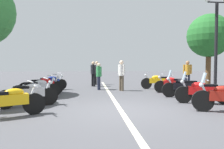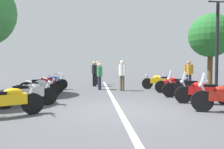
{
  "view_description": "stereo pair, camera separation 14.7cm",
  "coord_description": "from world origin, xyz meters",
  "views": [
    {
      "loc": [
        -6.77,
        0.94,
        1.47
      ],
      "look_at": [
        2.81,
        0.0,
        1.02
      ],
      "focal_mm": 34.4,
      "sensor_mm": 36.0,
      "label": 1
    },
    {
      "loc": [
        -6.77,
        0.79,
        1.47
      ],
      "look_at": [
        2.81,
        0.0,
        1.02
      ],
      "focal_mm": 34.4,
      "sensor_mm": 36.0,
      "label": 2
    }
  ],
  "objects": [
    {
      "name": "motorcycle_left_row_2",
      "position": [
        2.49,
        3.22,
        0.46
      ],
      "size": [
        1.11,
        1.85,
        1.0
      ],
      "rotation": [
        0.0,
        0.0,
        -1.07
      ],
      "color": "black",
      "rests_on": "ground_plane"
    },
    {
      "name": "bystander_0",
      "position": [
        5.08,
        -0.75,
        1.0
      ],
      "size": [
        0.45,
        0.34,
        1.71
      ],
      "rotation": [
        0.0,
        0.0,
        2.16
      ],
      "color": "brown",
      "rests_on": "ground_plane"
    },
    {
      "name": "ground_plane",
      "position": [
        0.0,
        0.0,
        0.0
      ],
      "size": [
        80.0,
        80.0,
        0.0
      ],
      "primitive_type": "plane",
      "color": "#4C4C51"
    },
    {
      "name": "bystander_1",
      "position": [
        5.88,
        -4.96,
        1.0
      ],
      "size": [
        0.32,
        0.52,
        1.7
      ],
      "rotation": [
        0.0,
        0.0,
        6.13
      ],
      "color": "#1E2338",
      "rests_on": "ground_plane"
    },
    {
      "name": "motorcycle_left_row_1",
      "position": [
        0.86,
        3.1,
        0.45
      ],
      "size": [
        1.05,
        1.91,
        1.0
      ],
      "rotation": [
        0.0,
        0.0,
        -1.13
      ],
      "color": "black",
      "rests_on": "ground_plane"
    },
    {
      "name": "roadside_tree_0",
      "position": [
        6.41,
        -6.61,
        3.3
      ],
      "size": [
        2.75,
        2.75,
        4.7
      ],
      "color": "brown",
      "rests_on": "ground_plane"
    },
    {
      "name": "motorcycle_left_row_4",
      "position": [
        5.6,
        3.28,
        0.45
      ],
      "size": [
        1.18,
        1.86,
        0.99
      ],
      "rotation": [
        0.0,
        0.0,
        -1.04
      ],
      "color": "black",
      "rests_on": "ground_plane"
    },
    {
      "name": "motorcycle_left_row_0",
      "position": [
        -0.64,
        3.23,
        0.45
      ],
      "size": [
        1.13,
        1.88,
        0.99
      ],
      "rotation": [
        0.0,
        0.0,
        -1.08
      ],
      "color": "black",
      "rests_on": "ground_plane"
    },
    {
      "name": "motorcycle_right_row_2",
      "position": [
        2.38,
        -3.23,
        0.47
      ],
      "size": [
        0.8,
        2.07,
        1.22
      ],
      "rotation": [
        0.0,
        0.0,
        1.36
      ],
      "color": "black",
      "rests_on": "ground_plane"
    },
    {
      "name": "motorcycle_left_row_3",
      "position": [
        3.92,
        3.32,
        0.46
      ],
      "size": [
        1.1,
        2.01,
        1.0
      ],
      "rotation": [
        0.0,
        0.0,
        -1.12
      ],
      "color": "black",
      "rests_on": "ground_plane"
    },
    {
      "name": "bystander_4",
      "position": [
        8.78,
        0.52,
        1.0
      ],
      "size": [
        0.32,
        0.5,
        1.7
      ],
      "rotation": [
        0.0,
        0.0,
        2.79
      ],
      "color": "black",
      "rests_on": "ground_plane"
    },
    {
      "name": "motorcycle_right_row_3",
      "position": [
        3.88,
        -3.29,
        0.45
      ],
      "size": [
        0.83,
        1.97,
        1.0
      ],
      "rotation": [
        0.0,
        0.0,
        1.32
      ],
      "color": "black",
      "rests_on": "ground_plane"
    },
    {
      "name": "lane_centre_stripe",
      "position": [
        3.2,
        0.0,
        0.0
      ],
      "size": [
        15.5,
        0.16,
        0.01
      ],
      "primitive_type": "cube",
      "color": "beige",
      "rests_on": "ground_plane"
    },
    {
      "name": "bystander_3",
      "position": [
        5.71,
        0.48,
        0.91
      ],
      "size": [
        0.52,
        0.32,
        1.56
      ],
      "rotation": [
        0.0,
        0.0,
        4.48
      ],
      "color": "#1E2338",
      "rests_on": "ground_plane"
    },
    {
      "name": "street_lamp_twin_globe",
      "position": [
        2.73,
        -4.86,
        3.22
      ],
      "size": [
        0.32,
        1.22,
        4.68
      ],
      "color": "black",
      "rests_on": "ground_plane"
    },
    {
      "name": "motorcycle_right_row_4",
      "position": [
        5.63,
        -3.09,
        0.46
      ],
      "size": [
        0.94,
        2.12,
        1.01
      ],
      "rotation": [
        0.0,
        0.0,
        1.25
      ],
      "color": "black",
      "rests_on": "ground_plane"
    },
    {
      "name": "motorcycle_right_row_1",
      "position": [
        0.84,
        -3.22,
        0.47
      ],
      "size": [
        0.91,
        2.03,
        1.21
      ],
      "rotation": [
        0.0,
        0.0,
        1.27
      ],
      "color": "black",
      "rests_on": "ground_plane"
    },
    {
      "name": "bystander_2",
      "position": [
        7.68,
        0.79,
        0.98
      ],
      "size": [
        0.44,
        0.36,
        1.68
      ],
      "rotation": [
        0.0,
        0.0,
        2.22
      ],
      "color": "black",
      "rests_on": "ground_plane"
    }
  ]
}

